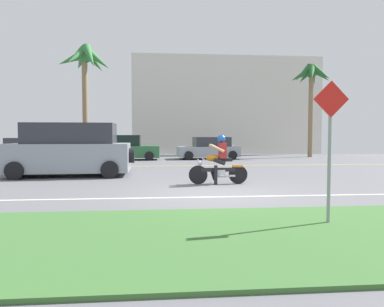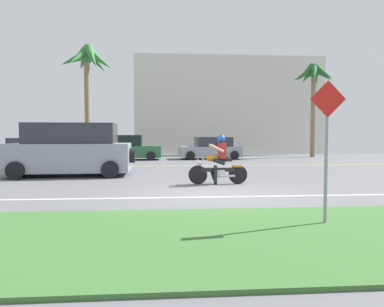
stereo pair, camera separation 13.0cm
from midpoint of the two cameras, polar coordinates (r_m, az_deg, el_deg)
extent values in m
cube|color=slate|center=(12.51, 1.46, -4.30)|extent=(56.00, 30.00, 0.04)
cube|color=#3D6B33|center=(5.63, 9.97, -12.94)|extent=(56.00, 3.80, 0.06)
cube|color=silver|center=(9.05, 4.04, -6.99)|extent=(50.40, 0.12, 0.01)
cube|color=yellow|center=(18.03, -0.57, -1.98)|extent=(50.40, 0.12, 0.01)
cylinder|color=black|center=(11.29, 0.66, -3.46)|extent=(0.60, 0.09, 0.60)
cylinder|color=black|center=(11.49, 7.12, -3.38)|extent=(0.60, 0.09, 0.60)
cylinder|color=#B7BAC1|center=(11.28, 1.17, -2.21)|extent=(0.27, 0.05, 0.52)
cube|color=black|center=(11.36, 3.92, -2.63)|extent=(1.09, 0.11, 0.12)
cube|color=#B7BAC1|center=(11.38, 4.17, -3.22)|extent=(0.32, 0.20, 0.24)
ellipsoid|color=#B76614|center=(11.30, 3.03, -0.72)|extent=(0.44, 0.24, 0.22)
cube|color=black|center=(11.36, 4.92, -1.01)|extent=(0.48, 0.22, 0.10)
cube|color=#B76614|center=(11.46, 7.03, -2.04)|extent=(0.32, 0.16, 0.06)
cylinder|color=#B7BAC1|center=(11.27, 1.57, -0.96)|extent=(0.04, 0.62, 0.04)
sphere|color=#B7BAC1|center=(11.26, 0.97, -1.57)|extent=(0.14, 0.14, 0.14)
cylinder|color=#B7BAC1|center=(11.31, 5.41, -3.62)|extent=(0.50, 0.07, 0.07)
cube|color=maroon|center=(11.34, 4.63, 0.49)|extent=(0.22, 0.32, 0.50)
sphere|color=#194C9E|center=(11.32, 4.44, 2.41)|extent=(0.26, 0.26, 0.26)
cylinder|color=black|center=(11.44, 3.95, -1.23)|extent=(0.40, 0.13, 0.25)
cylinder|color=black|center=(11.24, 4.10, -1.31)|extent=(0.40, 0.13, 0.25)
cylinder|color=black|center=(11.22, 3.52, -3.49)|extent=(0.11, 0.11, 0.61)
cylinder|color=black|center=(11.47, 3.14, -3.52)|extent=(0.20, 0.11, 0.34)
cylinder|color=tan|center=(11.50, 3.49, 0.90)|extent=(0.45, 0.09, 0.28)
cylinder|color=tan|center=(11.10, 3.79, 0.83)|extent=(0.45, 0.09, 0.28)
cube|color=#8C939E|center=(14.39, -19.46, -0.59)|extent=(4.61, 2.17, 1.07)
cube|color=#2D2F36|center=(14.34, -19.17, 3.09)|extent=(3.33, 1.85, 0.78)
cylinder|color=black|center=(15.16, -12.53, -1.80)|extent=(0.65, 0.24, 0.64)
cylinder|color=black|center=(15.82, -24.43, -1.80)|extent=(0.65, 0.24, 0.64)
cylinder|color=black|center=(13.14, -13.41, -2.54)|extent=(0.65, 0.24, 0.64)
cylinder|color=black|center=(13.90, -26.96, -2.49)|extent=(0.65, 0.24, 0.64)
cylinder|color=black|center=(14.06, -9.97, -0.33)|extent=(0.22, 0.58, 0.58)
cube|color=#8C939E|center=(22.15, -25.39, -0.10)|extent=(4.09, 1.93, 0.65)
cube|color=#2D2F36|center=(22.05, -24.83, 1.53)|extent=(2.39, 1.61, 0.60)
cylinder|color=black|center=(22.62, -21.21, -0.47)|extent=(0.57, 0.20, 0.56)
cylinder|color=black|center=(23.47, -28.09, -0.50)|extent=(0.57, 0.20, 0.56)
cylinder|color=black|center=(20.91, -22.34, -0.76)|extent=(0.57, 0.20, 0.56)
cube|color=#2D663D|center=(22.73, -11.06, 0.31)|extent=(4.48, 1.64, 0.73)
cube|color=black|center=(22.74, -11.75, 2.08)|extent=(2.60, 1.40, 0.68)
cylinder|color=black|center=(22.19, -15.42, -0.43)|extent=(0.56, 0.18, 0.56)
cylinder|color=black|center=(21.82, -7.09, -0.41)|extent=(0.56, 0.18, 0.56)
cylinder|color=black|center=(23.77, -14.70, -0.20)|extent=(0.56, 0.18, 0.56)
cylinder|color=black|center=(23.42, -6.93, -0.17)|extent=(0.56, 0.18, 0.56)
cube|color=#8C939E|center=(23.20, 2.42, 0.33)|extent=(4.09, 2.13, 0.67)
cube|color=#2D2F36|center=(23.23, 3.00, 1.91)|extent=(2.41, 1.74, 0.61)
cylinder|color=black|center=(24.43, 5.24, -0.03)|extent=(0.57, 0.22, 0.56)
cylinder|color=black|center=(23.86, -1.38, -0.09)|extent=(0.57, 0.22, 0.56)
cylinder|color=black|center=(22.68, 6.42, -0.27)|extent=(0.57, 0.22, 0.56)
cylinder|color=black|center=(22.06, -0.70, -0.34)|extent=(0.57, 0.22, 0.56)
cylinder|color=#846B4C|center=(26.67, 18.47, 5.98)|extent=(0.33, 0.33, 6.05)
sphere|color=#235B28|center=(27.01, 18.58, 12.41)|extent=(0.86, 0.86, 0.86)
cone|color=#235B28|center=(27.32, 19.93, 11.89)|extent=(1.69, 0.70, 1.34)
cone|color=#235B28|center=(27.67, 18.84, 11.80)|extent=(1.35, 1.63, 1.47)
cone|color=#235B28|center=(27.56, 17.69, 11.85)|extent=(0.91, 1.74, 1.31)
cone|color=#235B28|center=(27.15, 17.07, 12.00)|extent=(1.69, 1.46, 1.23)
cone|color=#235B28|center=(26.55, 17.33, 12.20)|extent=(1.68, 0.95, 1.45)
cone|color=#235B28|center=(26.27, 18.63, 12.28)|extent=(1.14, 1.72, 1.38)
cone|color=#235B28|center=(26.67, 19.98, 12.12)|extent=(1.47, 1.61, 1.41)
cylinder|color=#846B4C|center=(24.89, -17.00, 7.12)|extent=(0.37, 0.37, 6.82)
sphere|color=#337538|center=(25.37, -17.12, 14.82)|extent=(0.97, 0.97, 0.97)
cone|color=#337538|center=(25.20, -15.14, 14.43)|extent=(1.94, 0.76, 1.69)
cone|color=#337538|center=(25.89, -15.66, 14.11)|extent=(1.70, 1.96, 1.66)
cone|color=#337538|center=(26.13, -17.60, 13.98)|extent=(1.51, 2.10, 1.34)
cone|color=#337538|center=(25.57, -19.00, 14.20)|extent=(2.05, 0.83, 1.34)
cone|color=#337538|center=(24.67, -18.35, 14.64)|extent=(1.45, 2.06, 1.61)
cone|color=#337538|center=(24.56, -16.30, 14.72)|extent=(1.57, 1.83, 1.87)
cylinder|color=gray|center=(6.51, 20.72, -2.49)|extent=(0.06, 0.06, 1.94)
cube|color=red|center=(6.49, 21.00, 8.19)|extent=(0.62, 0.03, 0.62)
cube|color=beige|center=(30.92, 5.19, 7.52)|extent=(15.60, 4.00, 8.02)
camera|label=1|loc=(0.06, -90.31, -0.02)|focal=33.05mm
camera|label=2|loc=(0.06, 89.69, 0.02)|focal=33.05mm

